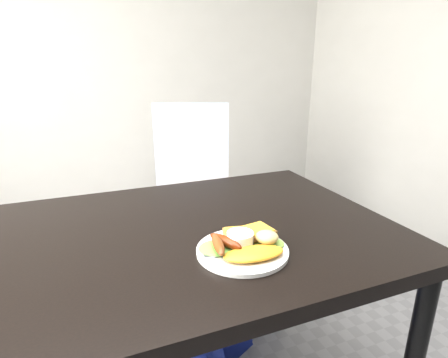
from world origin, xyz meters
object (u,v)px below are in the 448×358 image
dining_table (179,237)px  dining_chair (203,200)px  plate (242,251)px  person (204,148)px

dining_table → dining_chair: size_ratio=2.68×
dining_chair → dining_table: bearing=-90.5°
dining_table → plate: plate is taller
dining_table → dining_chair: (0.38, 0.94, -0.28)m
dining_chair → person: person is taller
dining_table → dining_chair: 1.05m
dining_table → plate: size_ratio=5.39×
dining_table → dining_chair: dining_table is taller
dining_chair → person: 0.49m
person → dining_table: bearing=87.8°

